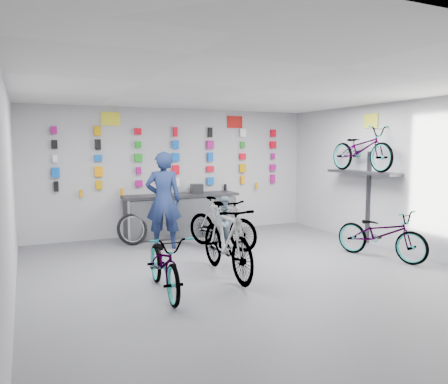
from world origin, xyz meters
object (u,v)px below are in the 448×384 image
counter (182,216)px  bike_left (165,263)px  bike_center (226,240)px  clerk (164,200)px  bike_right (381,234)px  customer (226,223)px  bike_service (222,223)px

counter → bike_left: size_ratio=1.58×
bike_center → clerk: clerk is taller
bike_right → counter: bearing=110.0°
bike_center → customer: bearing=67.6°
counter → bike_left: bearing=-112.6°
bike_left → customer: bearing=51.3°
bike_left → customer: size_ratio=1.56×
counter → bike_center: 3.31m
bike_right → customer: bearing=122.5°
counter → customer: (0.41, -1.58, 0.06)m
bike_center → customer: size_ratio=1.81×
bike_left → clerk: size_ratio=0.85×
bike_left → bike_right: bearing=6.6°
counter → bike_left: (-1.54, -3.70, -0.04)m
bike_center → bike_service: bearing=69.9°
bike_left → bike_service: bearing=53.2°
bike_left → customer: customer is taller
bike_left → bike_right: size_ratio=0.95×
counter → bike_center: size_ratio=1.36×
bike_center → bike_service: bike_center is taller
bike_service → clerk: bearing=127.6°
bike_service → counter: bearing=76.4°
counter → bike_right: size_ratio=1.50×
bike_left → bike_center: 1.25m
clerk → bike_service: bearing=172.3°
bike_left → bike_right: bike_right is taller
bike_right → bike_service: size_ratio=1.02×
counter → customer: customer is taller
bike_left → bike_center: (1.17, 0.41, 0.15)m
bike_center → customer: (0.77, 1.70, -0.05)m
bike_right → bike_service: (-2.38, 2.01, 0.06)m
clerk → counter: bearing=-109.0°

